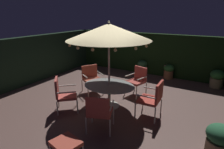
{
  "coord_description": "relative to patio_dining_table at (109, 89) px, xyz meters",
  "views": [
    {
      "loc": [
        3.05,
        -4.74,
        2.79
      ],
      "look_at": [
        0.25,
        0.05,
        0.99
      ],
      "focal_mm": 30.51,
      "sensor_mm": 36.0,
      "label": 1
    }
  ],
  "objects": [
    {
      "name": "ground_plane",
      "position": [
        -0.25,
        0.12,
        -0.58
      ],
      "size": [
        7.71,
        7.92,
        0.02
      ],
      "primitive_type": "cube",
      "color": "brown"
    },
    {
      "name": "hedge_backdrop_rear",
      "position": [
        -0.25,
        3.94,
        0.38
      ],
      "size": [
        7.71,
        0.3,
        1.91
      ],
      "primitive_type": "cube",
      "color": "black",
      "rests_on": "ground_plane"
    },
    {
      "name": "hedge_backdrop_left",
      "position": [
        -3.95,
        0.12,
        0.38
      ],
      "size": [
        0.3,
        7.92,
        1.91
      ],
      "primitive_type": "cube",
      "color": "black",
      "rests_on": "ground_plane"
    },
    {
      "name": "patio_dining_table",
      "position": [
        0.0,
        0.0,
        0.0
      ],
      "size": [
        1.6,
        1.29,
        0.71
      ],
      "color": "silver",
      "rests_on": "ground_plane"
    },
    {
      "name": "patio_umbrella",
      "position": [
        -0.0,
        0.0,
        1.71
      ],
      "size": [
        2.41,
        2.41,
        2.59
      ],
      "color": "silver",
      "rests_on": "ground_plane"
    },
    {
      "name": "patio_chair_north",
      "position": [
        -1.18,
        0.7,
        -0.0
      ],
      "size": [
        0.85,
        0.86,
        0.97
      ],
      "color": "silver",
      "rests_on": "ground_plane"
    },
    {
      "name": "patio_chair_northeast",
      "position": [
        -1.02,
        -0.92,
        0.0
      ],
      "size": [
        0.81,
        0.81,
        1.02
      ],
      "color": "silver",
      "rests_on": "ground_plane"
    },
    {
      "name": "patio_chair_east",
      "position": [
        0.49,
        -1.27,
        0.0
      ],
      "size": [
        0.77,
        0.75,
        0.97
      ],
      "color": "silver",
      "rests_on": "ground_plane"
    },
    {
      "name": "patio_chair_southeast",
      "position": [
        1.37,
        0.05,
        0.04
      ],
      "size": [
        0.61,
        0.68,
        1.05
      ],
      "color": "silver",
      "rests_on": "ground_plane"
    },
    {
      "name": "patio_chair_south",
      "position": [
        0.38,
        1.31,
        0.01
      ],
      "size": [
        0.7,
        0.7,
        0.99
      ],
      "color": "silver",
      "rests_on": "ground_plane"
    },
    {
      "name": "ottoman_footrest",
      "position": [
        0.43,
        -2.36,
        -0.24
      ],
      "size": [
        0.63,
        0.57,
        0.39
      ],
      "color": "silver",
      "rests_on": "ground_plane"
    },
    {
      "name": "potted_plant_right_near",
      "position": [
        3.03,
        -0.77,
        -0.2
      ],
      "size": [
        0.55,
        0.55,
        0.71
      ],
      "color": "#8A7254",
      "rests_on": "ground_plane"
    },
    {
      "name": "potted_plant_back_left",
      "position": [
        0.9,
        3.6,
        -0.23
      ],
      "size": [
        0.45,
        0.45,
        0.64
      ],
      "color": "#9E6440",
      "rests_on": "ground_plane"
    },
    {
      "name": "potted_plant_back_right",
      "position": [
        2.8,
        3.48,
        -0.2
      ],
      "size": [
        0.53,
        0.53,
        0.71
      ],
      "color": "#7E7355",
      "rests_on": "ground_plane"
    },
    {
      "name": "potted_plant_back_center",
      "position": [
        -0.36,
        3.63,
        -0.22
      ],
      "size": [
        0.46,
        0.46,
        0.66
      ],
      "color": "#806548",
      "rests_on": "ground_plane"
    }
  ]
}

